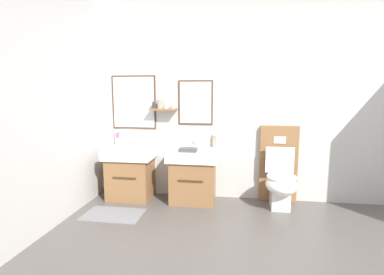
# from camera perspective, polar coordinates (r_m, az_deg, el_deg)

# --- Properties ---
(wall_back) EXTENTS (5.10, 0.27, 2.67)m
(wall_back) POSITION_cam_1_polar(r_m,az_deg,el_deg) (4.03, 16.15, 7.05)
(wall_back) COLOR #B7B5B2
(wall_back) RESTS_ON ground
(bath_mat) EXTENTS (0.68, 0.44, 0.01)m
(bath_mat) POSITION_cam_1_polar(r_m,az_deg,el_deg) (3.70, -14.88, -14.14)
(bath_mat) COLOR slate
(bath_mat) RESTS_ON ground
(vanity_sink_left) EXTENTS (0.64, 0.51, 0.70)m
(vanity_sink_left) POSITION_cam_1_polar(r_m,az_deg,el_deg) (4.11, -11.71, -6.38)
(vanity_sink_left) COLOR brown
(vanity_sink_left) RESTS_ON ground
(tap_on_left_sink) EXTENTS (0.03, 0.13, 0.11)m
(tap_on_left_sink) POSITION_cam_1_polar(r_m,az_deg,el_deg) (4.20, -10.99, -0.49)
(tap_on_left_sink) COLOR silver
(tap_on_left_sink) RESTS_ON vanity_sink_left
(vanity_sink_right) EXTENTS (0.64, 0.51, 0.70)m
(vanity_sink_right) POSITION_cam_1_polar(r_m,az_deg,el_deg) (3.90, 0.23, -7.01)
(vanity_sink_right) COLOR brown
(vanity_sink_right) RESTS_ON ground
(tap_on_right_sink) EXTENTS (0.03, 0.13, 0.11)m
(tap_on_right_sink) POSITION_cam_1_polar(r_m,az_deg,el_deg) (4.00, 0.63, -0.79)
(tap_on_right_sink) COLOR silver
(tap_on_right_sink) RESTS_ON vanity_sink_right
(toilet) EXTENTS (0.48, 0.63, 1.00)m
(toilet) POSITION_cam_1_polar(r_m,az_deg,el_deg) (3.91, 16.49, -7.21)
(toilet) COLOR brown
(toilet) RESTS_ON ground
(toothbrush_cup) EXTENTS (0.07, 0.07, 0.21)m
(toothbrush_cup) POSITION_cam_1_polar(r_m,az_deg,el_deg) (4.28, -14.08, -0.60)
(toothbrush_cup) COLOR silver
(toothbrush_cup) RESTS_ON vanity_sink_left
(soap_dispenser) EXTENTS (0.06, 0.06, 0.19)m
(soap_dispenser) POSITION_cam_1_polar(r_m,az_deg,el_deg) (3.97, 4.23, -0.72)
(soap_dispenser) COLOR gray
(soap_dispenser) RESTS_ON vanity_sink_right
(folded_hand_towel) EXTENTS (0.22, 0.16, 0.04)m
(folded_hand_towel) POSITION_cam_1_polar(r_m,az_deg,el_deg) (3.68, -0.74, -2.37)
(folded_hand_towel) COLOR #47474C
(folded_hand_towel) RESTS_ON vanity_sink_right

